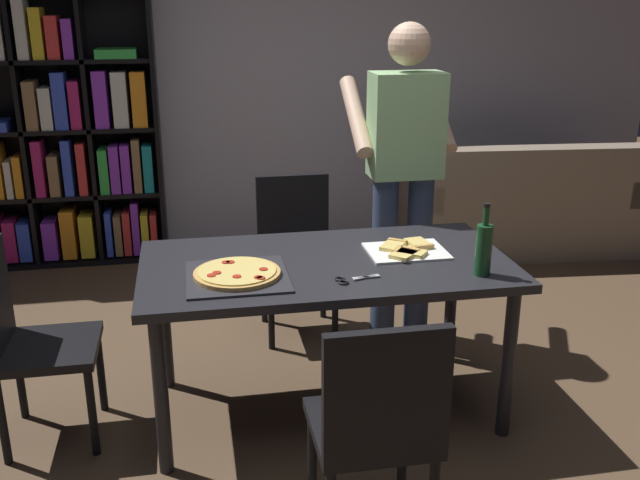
# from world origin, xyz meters

# --- Properties ---
(ground_plane) EXTENTS (12.00, 12.00, 0.00)m
(ground_plane) POSITION_xyz_m (0.00, 0.00, 0.00)
(ground_plane) COLOR brown
(back_wall) EXTENTS (6.40, 0.10, 2.80)m
(back_wall) POSITION_xyz_m (0.00, 2.60, 1.40)
(back_wall) COLOR #BCB7C6
(back_wall) RESTS_ON ground_plane
(dining_table) EXTENTS (1.64, 0.87, 0.75)m
(dining_table) POSITION_xyz_m (0.00, 0.00, 0.67)
(dining_table) COLOR #232328
(dining_table) RESTS_ON ground_plane
(chair_near_camera) EXTENTS (0.42, 0.42, 0.90)m
(chair_near_camera) POSITION_xyz_m (-0.00, -0.92, 0.51)
(chair_near_camera) COLOR black
(chair_near_camera) RESTS_ON ground_plane
(chair_far_side) EXTENTS (0.42, 0.42, 0.90)m
(chair_far_side) POSITION_xyz_m (0.00, 0.92, 0.51)
(chair_far_side) COLOR black
(chair_far_side) RESTS_ON ground_plane
(chair_left_end) EXTENTS (0.42, 0.42, 0.90)m
(chair_left_end) POSITION_xyz_m (-1.31, 0.00, 0.51)
(chair_left_end) COLOR black
(chair_left_end) RESTS_ON ground_plane
(couch) EXTENTS (1.77, 0.99, 0.85)m
(couch) POSITION_xyz_m (1.89, 1.99, 0.30)
(couch) COLOR gray
(couch) RESTS_ON ground_plane
(bookshelf) EXTENTS (1.40, 0.35, 1.95)m
(bookshelf) POSITION_xyz_m (-1.46, 2.37, 0.92)
(bookshelf) COLOR black
(bookshelf) RESTS_ON ground_plane
(person_serving_pizza) EXTENTS (0.55, 0.54, 1.75)m
(person_serving_pizza) POSITION_xyz_m (0.56, 0.70, 1.00)
(person_serving_pizza) COLOR #38476B
(person_serving_pizza) RESTS_ON ground_plane
(pepperoni_pizza_on_tray) EXTENTS (0.43, 0.43, 0.04)m
(pepperoni_pizza_on_tray) POSITION_xyz_m (-0.41, -0.13, 0.77)
(pepperoni_pizza_on_tray) COLOR #2D2D33
(pepperoni_pizza_on_tray) RESTS_ON dining_table
(pizza_slices_on_towel) EXTENTS (0.36, 0.29, 0.03)m
(pizza_slices_on_towel) POSITION_xyz_m (0.39, 0.05, 0.76)
(pizza_slices_on_towel) COLOR white
(pizza_slices_on_towel) RESTS_ON dining_table
(wine_bottle) EXTENTS (0.07, 0.07, 0.32)m
(wine_bottle) POSITION_xyz_m (0.62, -0.28, 0.87)
(wine_bottle) COLOR #194723
(wine_bottle) RESTS_ON dining_table
(kitchen_scissors) EXTENTS (0.20, 0.09, 0.01)m
(kitchen_scissors) POSITION_xyz_m (0.06, -0.25, 0.76)
(kitchen_scissors) COLOR silver
(kitchen_scissors) RESTS_ON dining_table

